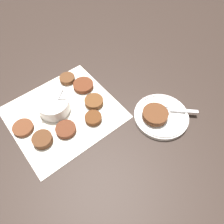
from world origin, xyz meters
TOP-DOWN VIEW (x-y plane):
  - ground_plane at (0.00, 0.00)m, footprint 4.00×4.00m
  - napkin at (0.03, -0.01)m, footprint 0.41×0.39m
  - sauce_bowl at (0.04, -0.04)m, footprint 0.12×0.11m
  - fritter_0 at (0.07, 0.05)m, footprint 0.07×0.07m
  - fritter_1 at (-0.08, -0.11)m, footprint 0.06×0.06m
  - fritter_2 at (0.16, -0.06)m, footprint 0.07×0.07m
  - fritter_3 at (-0.07, 0.04)m, footprint 0.07×0.07m
  - fritter_4 at (-0.10, -0.04)m, footprint 0.08×0.08m
  - fritter_5 at (0.15, 0.03)m, footprint 0.06×0.06m
  - fritter_6 at (-0.02, 0.09)m, footprint 0.06×0.06m
  - serving_plate at (-0.18, 0.26)m, footprint 0.19×0.19m
  - fritter_on_plate at (-0.16, 0.24)m, footprint 0.09×0.09m
  - fork at (-0.21, 0.27)m, footprint 0.11×0.14m

SIDE VIEW (x-z plane):
  - ground_plane at x=0.00m, z-range 0.00..0.00m
  - napkin at x=0.03m, z-range 0.00..0.00m
  - serving_plate at x=-0.18m, z-range 0.00..0.02m
  - fritter_2 at x=0.16m, z-range 0.00..0.02m
  - fritter_0 at x=0.07m, z-range 0.00..0.02m
  - fritter_4 at x=-0.10m, z-range 0.00..0.02m
  - fritter_1 at x=-0.08m, z-range 0.00..0.02m
  - fritter_6 at x=-0.02m, z-range 0.00..0.02m
  - fritter_3 at x=-0.07m, z-range 0.00..0.02m
  - fritter_5 at x=0.15m, z-range 0.00..0.03m
  - fork at x=-0.21m, z-range 0.02..0.02m
  - sauce_bowl at x=0.04m, z-range -0.02..0.07m
  - fritter_on_plate at x=-0.16m, z-range 0.02..0.04m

